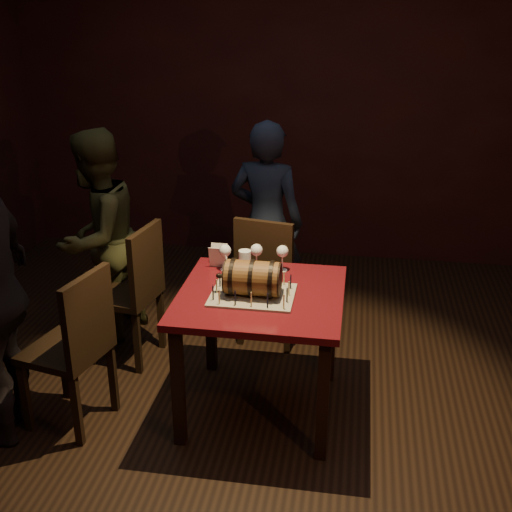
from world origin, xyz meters
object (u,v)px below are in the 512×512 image
Objects in this scene: chair_left_rear at (134,286)px; person_left_rear at (98,238)px; wine_glass_right at (282,252)px; chair_left_front at (76,342)px; barrel_cake at (252,278)px; wine_glass_mid at (256,251)px; chair_back at (268,274)px; wine_glass_left at (225,252)px; person_back at (266,223)px; pub_table at (261,311)px; pint_of_ale at (245,263)px.

chair_left_rear is 0.47m from person_left_rear.
chair_left_rear is 0.63× the size of person_left_rear.
chair_left_front is (-1.04, -0.62, -0.35)m from wine_glass_right.
barrel_cake is 2.19× the size of wine_glass_mid.
chair_back is at bearing 108.47° from person_left_rear.
wine_glass_left is 0.11× the size of person_back.
person_back is at bearing 61.37° from chair_left_front.
wine_glass_right is (0.12, 0.37, 0.01)m from barrel_cake.
pub_table is 0.97× the size of chair_left_front.
person_left_rear is (-1.15, 0.37, -0.13)m from wine_glass_mid.
barrel_cake reaches higher than wine_glass_mid.
wine_glass_left reaches higher than pub_table.
pint_of_ale is (-0.13, 0.23, 0.18)m from pub_table.
pub_table is 0.97× the size of chair_left_rear.
chair_back reaches higher than pint_of_ale.
pint_of_ale is at bearing -20.42° from wine_glass_left.
pub_table is 6.00× the size of pint_of_ale.
chair_left_rear is at bearing 165.12° from pint_of_ale.
chair_left_front is at bearing -147.41° from pint_of_ale.
person_back reaches higher than pint_of_ale.
wine_glass_right is at bearing 72.43° from barrel_cake.
barrel_cake is at bearing 15.45° from chair_left_front.
wine_glass_left is 1.00× the size of wine_glass_mid.
person_left_rear is at bearing 150.54° from pub_table.
barrel_cake is 0.38× the size of chair_left_rear.
wine_glass_left is at bearing 39.39° from chair_left_front.
wine_glass_mid is (0.18, 0.04, -0.00)m from wine_glass_left.
barrel_cake is 0.39m from wine_glass_left.
chair_back is (0.06, 0.55, -0.30)m from pint_of_ale.
person_left_rear is (-1.08, -0.50, -0.00)m from person_back.
wine_glass_right is at bearing 88.33° from person_left_rear.
wine_glass_mid is at bearing 86.21° from person_left_rear.
pint_of_ale is 1.19m from person_left_rear.
chair_left_front is at bearing -162.73° from pub_table.
person_left_rear is at bearing 34.44° from person_back.
barrel_cake is 0.89m from chair_back.
wine_glass_mid is 0.17× the size of chair_back.
pint_of_ale is (0.13, -0.05, -0.05)m from wine_glass_left.
chair_back is at bearing 108.01° from wine_glass_right.
pub_table is 0.22m from barrel_cake.
wine_glass_left is 1.07× the size of pint_of_ale.
pint_of_ale is 0.16× the size of chair_left_rear.
chair_back and chair_left_front have the same top height.
person_back is at bearing 100.38° from chair_back.
chair_left_rear is (-0.97, 0.11, -0.35)m from wine_glass_right.
chair_left_front is at bearing -129.61° from chair_back.
barrel_cake is 1.04m from chair_left_rear.
wine_glass_left is at bearing 92.61° from person_back.
chair_left_rear is (-0.64, 0.16, -0.35)m from wine_glass_left.
barrel_cake is 0.29m from pint_of_ale.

